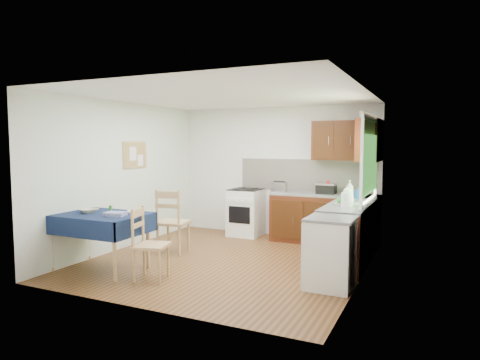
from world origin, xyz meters
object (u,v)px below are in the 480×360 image
at_px(toaster, 279,187).
at_px(dish_rack, 350,203).
at_px(chair_near, 148,242).
at_px(dining_table, 100,221).
at_px(sandwich_press, 326,188).
at_px(kettle, 347,199).
at_px(chair_far, 172,220).

distance_m(toaster, dish_rack, 1.89).
height_order(chair_near, toaster, toaster).
xyz_separation_m(dining_table, chair_near, (0.88, -0.07, -0.20)).
height_order(dining_table, sandwich_press, sandwich_press).
height_order(chair_near, sandwich_press, sandwich_press).
xyz_separation_m(dining_table, toaster, (1.67, 2.88, 0.29)).
relative_size(dining_table, sandwich_press, 4.05).
distance_m(chair_near, kettle, 2.81).
height_order(sandwich_press, kettle, kettle).
bearing_deg(chair_near, kettle, -71.24).
xyz_separation_m(chair_far, kettle, (2.75, 0.30, 0.46)).
height_order(sandwich_press, dish_rack, dish_rack).
xyz_separation_m(chair_near, kettle, (2.29, 1.55, 0.52)).
bearing_deg(chair_far, sandwich_press, -148.41).
bearing_deg(dish_rack, toaster, 143.44).
bearing_deg(dish_rack, chair_far, -167.87).
relative_size(dining_table, chair_far, 1.25).
height_order(toaster, kettle, kettle).
bearing_deg(toaster, chair_near, -103.06).
distance_m(sandwich_press, dish_rack, 1.39).
bearing_deg(dish_rack, sandwich_press, 118.27).
xyz_separation_m(toaster, kettle, (1.51, -1.40, 0.03)).
height_order(dining_table, dish_rack, dish_rack).
relative_size(chair_far, sandwich_press, 3.23).
bearing_deg(toaster, dish_rack, -35.35).
relative_size(dining_table, toaster, 5.00).
bearing_deg(dish_rack, dining_table, -150.63).
bearing_deg(kettle, dish_rack, 90.95).
xyz_separation_m(dining_table, kettle, (3.17, 1.48, 0.32)).
bearing_deg(kettle, sandwich_press, 113.53).
bearing_deg(chair_near, sandwich_press, -43.67).
bearing_deg(chair_far, toaster, -135.06).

